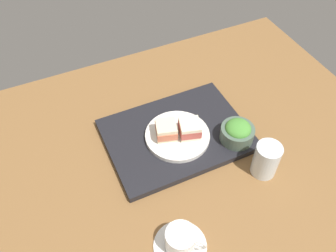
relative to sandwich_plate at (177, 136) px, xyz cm
name	(u,v)px	position (x,y,z in cm)	size (l,w,h in cm)	color
ground_plane	(175,150)	(1.67, 1.54, -4.40)	(140.00, 100.00, 3.00)	brown
serving_tray	(177,135)	(-0.57, -1.76, -1.81)	(44.30, 32.39, 2.18)	black
sandwich_plate	(177,136)	(0.00, 0.00, 0.00)	(20.29, 20.29, 1.44)	white
sandwich_near	(189,128)	(-3.37, 1.09, 3.28)	(7.85, 7.86, 5.12)	#EFE5C1
sandwich_far	(166,130)	(3.37, -1.09, 3.19)	(7.85, 8.16, 4.94)	beige
salad_bowl	(237,132)	(-16.50, 8.21, 2.50)	(10.44, 10.44, 6.97)	#4C6051
coffee_cup	(181,241)	(14.19, 31.39, 0.22)	(13.77, 13.77, 7.14)	white
drinking_glass	(266,160)	(-18.32, 20.71, 2.58)	(7.47, 7.47, 10.97)	silver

